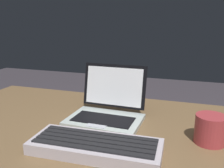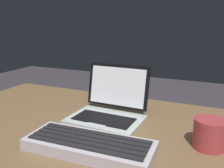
# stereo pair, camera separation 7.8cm
# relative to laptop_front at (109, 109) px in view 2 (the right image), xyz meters

# --- Properties ---
(desk) EXTENTS (1.46, 0.78, 0.74)m
(desk) POSITION_rel_laptop_front_xyz_m (0.09, -0.11, -0.11)
(desk) COLOR brown
(desk) RESTS_ON ground
(laptop_front) EXTENTS (0.25, 0.21, 0.18)m
(laptop_front) POSITION_rel_laptop_front_xyz_m (0.00, 0.00, 0.00)
(laptop_front) COLOR #B0BCB7
(laptop_front) RESTS_ON desk
(external_keyboard) EXTENTS (0.35, 0.15, 0.04)m
(external_keyboard) POSITION_rel_laptop_front_xyz_m (0.04, -0.22, -0.02)
(external_keyboard) COLOR #BDB3BC
(external_keyboard) RESTS_ON desk
(coffee_mug) EXTENTS (0.13, 0.09, 0.08)m
(coffee_mug) POSITION_rel_laptop_front_xyz_m (0.34, -0.07, 0.00)
(coffee_mug) COLOR #AA373C
(coffee_mug) RESTS_ON desk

